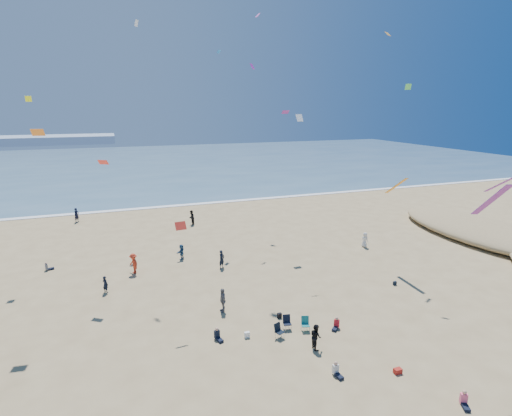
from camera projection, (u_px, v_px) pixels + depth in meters
name	position (u px, v px, depth m)	size (l,w,h in m)	color
ground	(272.00, 412.00, 20.19)	(220.00, 220.00, 0.00)	tan
ocean	(139.00, 164.00, 106.77)	(220.00, 100.00, 0.06)	#476B84
surf_line	(162.00, 207.00, 61.19)	(220.00, 1.20, 0.08)	white
standing_flyers	(207.00, 279.00, 33.53)	(39.38, 43.84, 1.94)	silver
seated_group	(252.00, 328.00, 27.02)	(23.67, 27.58, 0.84)	silver
chair_cluster	(291.00, 326.00, 27.11)	(2.77, 1.54, 1.00)	black
white_tote	(247.00, 335.00, 26.62)	(0.35, 0.20, 0.40)	white
black_backpack	(279.00, 316.00, 29.08)	(0.30, 0.22, 0.38)	black
cooler	(398.00, 371.00, 23.06)	(0.45, 0.30, 0.30)	#AF2119
navy_bag	(395.00, 283.00, 34.46)	(0.28, 0.18, 0.34)	black
kites_aloft	(336.00, 118.00, 31.19)	(32.69, 40.93, 28.55)	white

